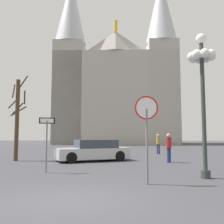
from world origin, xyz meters
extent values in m
plane|color=#38383D|center=(0.00, 0.00, 0.00)|extent=(120.00, 120.00, 0.00)
cube|color=#ADA89E|center=(-0.77, 37.86, 7.66)|extent=(21.08, 11.99, 15.32)
pyramid|color=#ADA89E|center=(-0.57, 33.30, 17.07)|extent=(7.30, 2.30, 3.50)
cylinder|color=gold|center=(-0.57, 33.30, 19.72)|extent=(0.70, 0.70, 1.80)
cube|color=#ADA89E|center=(-8.50, 34.40, 8.60)|extent=(5.08, 5.08, 17.20)
cone|color=#B7BAC1|center=(-8.50, 34.40, 23.27)|extent=(5.37, 5.37, 12.14)
cube|color=#ADA89E|center=(7.23, 35.07, 8.60)|extent=(5.08, 5.08, 17.20)
cone|color=#B7BAC1|center=(7.23, 35.07, 23.27)|extent=(5.37, 5.37, 12.14)
cylinder|color=slate|center=(2.07, 2.14, 1.27)|extent=(0.08, 0.08, 2.53)
cylinder|color=red|center=(2.07, 2.14, 2.57)|extent=(0.81, 0.18, 0.81)
cylinder|color=white|center=(2.07, 2.12, 2.57)|extent=(0.70, 0.13, 0.71)
cylinder|color=slate|center=(-2.15, 4.35, 1.13)|extent=(0.07, 0.07, 2.27)
cube|color=black|center=(-2.15, 4.35, 2.27)|extent=(0.63, 0.34, 0.27)
cube|color=white|center=(-2.15, 4.33, 2.27)|extent=(0.52, 0.27, 0.19)
cylinder|color=#2D3833|center=(4.37, 3.41, 2.63)|extent=(0.16, 0.16, 5.26)
cylinder|color=#2D3833|center=(4.37, 3.41, 0.15)|extent=(0.36, 0.36, 0.30)
sphere|color=white|center=(4.37, 3.41, 5.47)|extent=(0.41, 0.41, 0.41)
sphere|color=white|center=(4.74, 3.41, 4.75)|extent=(0.37, 0.37, 0.37)
cylinder|color=#2D3833|center=(4.55, 3.41, 4.75)|extent=(0.05, 0.37, 0.05)
sphere|color=white|center=(4.63, 3.67, 4.75)|extent=(0.37, 0.37, 0.37)
cylinder|color=#2D3833|center=(4.50, 3.54, 4.75)|extent=(0.30, 0.30, 0.05)
sphere|color=white|center=(4.37, 3.78, 4.75)|extent=(0.37, 0.37, 0.37)
cylinder|color=#2D3833|center=(4.37, 3.59, 4.75)|extent=(0.37, 0.05, 0.05)
sphere|color=white|center=(4.10, 3.67, 4.75)|extent=(0.37, 0.37, 0.37)
cylinder|color=#2D3833|center=(4.23, 3.54, 4.75)|extent=(0.30, 0.30, 0.05)
sphere|color=white|center=(3.99, 3.41, 4.75)|extent=(0.37, 0.37, 0.37)
cylinder|color=#2D3833|center=(4.18, 3.41, 4.75)|extent=(0.05, 0.37, 0.05)
sphere|color=white|center=(4.10, 3.14, 4.75)|extent=(0.37, 0.37, 0.37)
cylinder|color=#2D3833|center=(4.23, 3.27, 4.75)|extent=(0.30, 0.30, 0.05)
sphere|color=white|center=(4.37, 3.03, 4.75)|extent=(0.37, 0.37, 0.37)
cylinder|color=#2D3833|center=(4.37, 3.22, 4.75)|extent=(0.37, 0.05, 0.05)
sphere|color=white|center=(4.63, 3.14, 4.75)|extent=(0.37, 0.37, 0.37)
cylinder|color=#2D3833|center=(4.50, 3.27, 4.75)|extent=(0.30, 0.30, 0.05)
cylinder|color=#473323|center=(-5.68, 8.98, 2.60)|extent=(0.25, 0.25, 5.21)
cylinder|color=#473323|center=(-5.79, 9.29, 3.36)|extent=(0.70, 0.34, 0.83)
cylinder|color=#473323|center=(-5.47, 9.32, 5.15)|extent=(0.77, 0.53, 0.72)
cylinder|color=#473323|center=(-5.81, 9.46, 3.20)|extent=(1.01, 0.37, 0.71)
cylinder|color=#473323|center=(-5.29, 9.15, 4.06)|extent=(0.43, 0.86, 0.80)
cylinder|color=#473323|center=(-5.94, 8.92, 4.45)|extent=(0.23, 0.61, 0.96)
cylinder|color=#473323|center=(-6.01, 9.14, 3.72)|extent=(0.43, 0.76, 0.81)
cube|color=#B7B7BC|center=(-0.82, 9.28, 0.48)|extent=(4.81, 3.53, 0.66)
cube|color=#333D47|center=(-0.62, 9.38, 1.07)|extent=(2.95, 2.53, 0.52)
cylinder|color=black|center=(-1.85, 7.90, 0.32)|extent=(0.67, 0.47, 0.64)
cylinder|color=black|center=(-2.54, 9.36, 0.32)|extent=(0.67, 0.47, 0.64)
cylinder|color=black|center=(0.89, 9.21, 0.32)|extent=(0.67, 0.47, 0.64)
cylinder|color=black|center=(0.21, 10.66, 0.32)|extent=(0.67, 0.47, 0.64)
cylinder|color=navy|center=(3.88, 14.88, 0.42)|extent=(0.12, 0.12, 0.84)
cylinder|color=navy|center=(4.04, 14.87, 0.42)|extent=(0.12, 0.12, 0.84)
cylinder|color=olive|center=(3.96, 14.87, 1.15)|extent=(0.32, 0.32, 0.63)
sphere|color=tan|center=(3.96, 14.87, 1.58)|extent=(0.23, 0.23, 0.23)
cylinder|color=navy|center=(3.78, 8.61, 0.42)|extent=(0.12, 0.12, 0.85)
cylinder|color=navy|center=(3.91, 8.70, 0.42)|extent=(0.12, 0.12, 0.85)
cylinder|color=maroon|center=(3.84, 8.65, 1.17)|extent=(0.32, 0.32, 0.64)
sphere|color=tan|center=(3.84, 8.65, 1.60)|extent=(0.23, 0.23, 0.23)
camera|label=1|loc=(1.45, -6.31, 1.66)|focal=39.47mm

